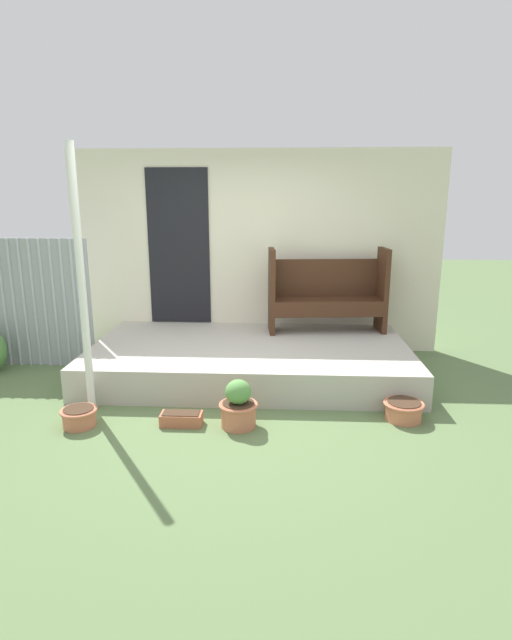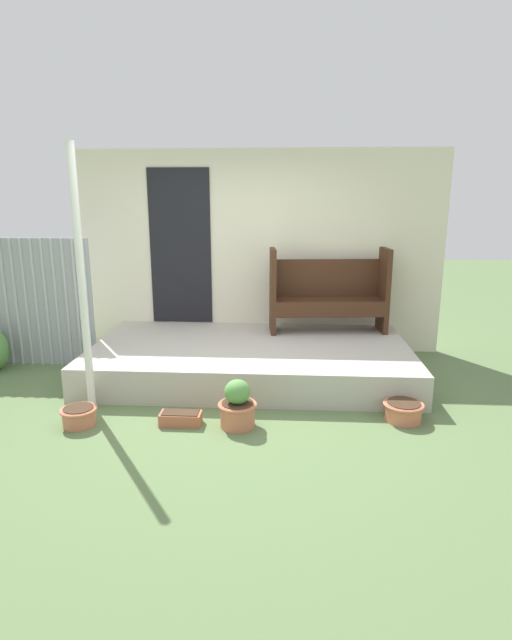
{
  "view_description": "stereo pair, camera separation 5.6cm",
  "coord_description": "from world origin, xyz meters",
  "px_view_note": "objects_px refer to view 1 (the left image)",
  "views": [
    {
      "loc": [
        0.52,
        -4.51,
        2.02
      ],
      "look_at": [
        0.27,
        0.35,
        0.81
      ],
      "focal_mm": 28.0,
      "sensor_mm": 36.0,
      "label": 1
    },
    {
      "loc": [
        0.57,
        -4.5,
        2.02
      ],
      "look_at": [
        0.27,
        0.35,
        0.81
      ],
      "focal_mm": 28.0,
      "sensor_mm": 36.0,
      "label": 2
    }
  ],
  "objects_px": {
    "flower_pot_left": "(79,416)",
    "flower_pot_right": "(403,410)",
    "support_post": "(82,284)",
    "bench": "(327,291)",
    "planter_box_rect": "(181,419)",
    "flower_pot_middle": "(238,406)"
  },
  "relations": [
    {
      "from": "flower_pot_right",
      "to": "flower_pot_middle",
      "type": "bearing_deg",
      "value": -171.77
    },
    {
      "from": "support_post",
      "to": "bench",
      "type": "distance_m",
      "value": 2.98
    },
    {
      "from": "flower_pot_left",
      "to": "flower_pot_middle",
      "type": "distance_m",
      "value": 1.44
    },
    {
      "from": "flower_pot_middle",
      "to": "flower_pot_left",
      "type": "bearing_deg",
      "value": -177.24
    },
    {
      "from": "support_post",
      "to": "bench",
      "type": "xyz_separation_m",
      "value": [
        2.39,
        1.75,
        -0.37
      ]
    },
    {
      "from": "flower_pot_right",
      "to": "planter_box_rect",
      "type": "height_order",
      "value": "flower_pot_right"
    },
    {
      "from": "bench",
      "to": "flower_pot_right",
      "type": "relative_size",
      "value": 3.93
    },
    {
      "from": "bench",
      "to": "flower_pot_left",
      "type": "bearing_deg",
      "value": -144.02
    },
    {
      "from": "support_post",
      "to": "flower_pot_left",
      "type": "relative_size",
      "value": 7.51
    },
    {
      "from": "flower_pot_middle",
      "to": "planter_box_rect",
      "type": "height_order",
      "value": "flower_pot_middle"
    },
    {
      "from": "support_post",
      "to": "flower_pot_right",
      "type": "xyz_separation_m",
      "value": [
        2.97,
        -0.06,
        -1.14
      ]
    },
    {
      "from": "bench",
      "to": "flower_pot_right",
      "type": "bearing_deg",
      "value": -77.77
    },
    {
      "from": "bench",
      "to": "flower_pot_left",
      "type": "height_order",
      "value": "bench"
    },
    {
      "from": "flower_pot_left",
      "to": "flower_pot_right",
      "type": "xyz_separation_m",
      "value": [
        2.95,
        0.29,
        0.0
      ]
    },
    {
      "from": "flower_pot_left",
      "to": "flower_pot_right",
      "type": "bearing_deg",
      "value": 5.58
    },
    {
      "from": "support_post",
      "to": "flower_pot_right",
      "type": "relative_size",
      "value": 6.63
    },
    {
      "from": "support_post",
      "to": "flower_pot_middle",
      "type": "xyz_separation_m",
      "value": [
        1.45,
        -0.28,
        -1.05
      ]
    },
    {
      "from": "support_post",
      "to": "flower_pot_middle",
      "type": "distance_m",
      "value": 1.81
    },
    {
      "from": "planter_box_rect",
      "to": "bench",
      "type": "bearing_deg",
      "value": 54.26
    },
    {
      "from": "flower_pot_left",
      "to": "flower_pot_right",
      "type": "height_order",
      "value": "flower_pot_right"
    },
    {
      "from": "flower_pot_middle",
      "to": "planter_box_rect",
      "type": "relative_size",
      "value": 1.18
    },
    {
      "from": "bench",
      "to": "flower_pot_left",
      "type": "xyz_separation_m",
      "value": [
        -2.37,
        -2.1,
        -0.78
      ]
    }
  ]
}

